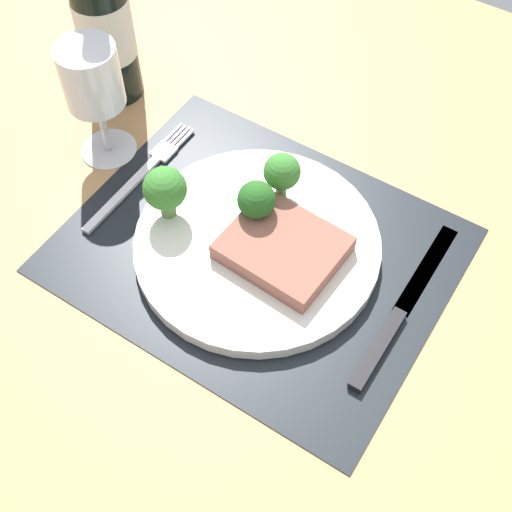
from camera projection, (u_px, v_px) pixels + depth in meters
ground_plane at (257, 258)px, 75.71cm from camera, size 140.00×110.00×3.00cm
placemat at (257, 250)px, 74.35cm from camera, size 40.35×32.45×0.30cm
plate at (257, 245)px, 73.57cm from camera, size 26.54×26.54×1.60cm
steak at (283, 248)px, 71.06cm from camera, size 12.33×10.59×2.10cm
broccoli_near_steak at (165, 190)px, 71.80cm from camera, size 4.75×4.75×6.47cm
broccoli_front_edge at (256, 201)px, 71.45cm from camera, size 4.11×4.11×5.77cm
broccoli_center at (282, 172)px, 73.42cm from camera, size 4.08×4.08×5.91cm
fork at (141, 175)px, 79.97cm from camera, size 2.40×19.20×0.50cm
knife at (398, 316)px, 69.13cm from camera, size 1.80×23.00×0.80cm
wine_bottle at (102, 15)px, 79.64cm from camera, size 6.81×6.81×30.15cm
wine_glass at (93, 84)px, 74.47cm from camera, size 6.73×6.73×15.05cm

